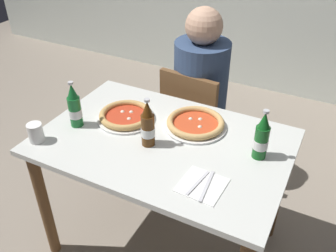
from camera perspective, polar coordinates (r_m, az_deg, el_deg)
name	(u,v)px	position (r m, az deg, el deg)	size (l,w,h in m)	color
ground_plane	(164,240)	(2.31, -0.59, -17.32)	(8.00, 8.00, 0.00)	gray
dining_table_main	(163,158)	(1.85, -0.70, -4.98)	(1.20, 0.80, 0.75)	silver
chair_behind_table	(195,120)	(2.42, 4.22, 0.92)	(0.43, 0.43, 0.85)	brown
diner_seated	(200,103)	(2.40, 4.93, 3.50)	(0.34, 0.34, 1.21)	#2D3342
pizza_margherita_near	(126,116)	(1.93, -6.55, 1.58)	(0.30, 0.30, 0.04)	white
pizza_marinara_far	(195,123)	(1.87, 4.28, 0.40)	(0.32, 0.32, 0.04)	white
beer_bottle_left	(75,108)	(1.89, -14.28, 2.79)	(0.07, 0.07, 0.25)	#196B2D
beer_bottle_center	(148,126)	(1.70, -3.15, 0.02)	(0.07, 0.07, 0.25)	#512D0F
beer_bottle_right	(262,138)	(1.67, 14.30, -1.80)	(0.07, 0.07, 0.25)	#14591E
napkin_with_cutlery	(202,185)	(1.54, 5.33, -9.09)	(0.19, 0.19, 0.01)	white
paper_cup	(36,133)	(1.86, -19.84, -0.99)	(0.07, 0.07, 0.10)	white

